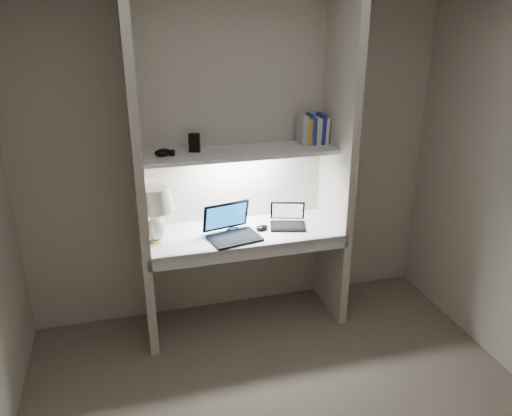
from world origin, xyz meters
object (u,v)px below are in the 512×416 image
object	(u,v)px
table_lamp	(154,205)
speaker	(225,215)
laptop_main	(231,230)
laptop_netbook	(288,221)
book_row	(313,130)

from	to	relation	value
table_lamp	speaker	world-z (taller)	table_lamp
laptop_main	laptop_netbook	world-z (taller)	laptop_main
speaker	book_row	world-z (taller)	book_row
table_lamp	laptop_main	distance (m)	0.58
laptop_netbook	speaker	distance (m)	0.48
laptop_main	book_row	bearing A→B (deg)	6.06
table_lamp	laptop_netbook	bearing A→B (deg)	1.22
laptop_main	book_row	xyz separation A→B (m)	(0.69, 0.22, 0.65)
table_lamp	book_row	distance (m)	1.30
laptop_netbook	speaker	size ratio (longest dim) A/B	2.37
speaker	laptop_main	bearing A→B (deg)	-113.61
laptop_netbook	book_row	xyz separation A→B (m)	(0.23, 0.14, 0.66)
table_lamp	speaker	xyz separation A→B (m)	(0.54, 0.19, -0.21)
laptop_netbook	table_lamp	bearing A→B (deg)	-162.35
laptop_main	speaker	xyz separation A→B (m)	(0.01, 0.26, 0.01)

